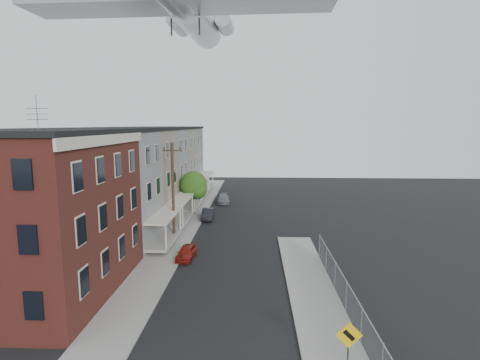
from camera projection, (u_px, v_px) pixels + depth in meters
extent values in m
cube|color=gray|center=(187.00, 223.00, 40.44)|extent=(3.00, 62.00, 0.12)
cube|color=gray|center=(316.00, 303.00, 22.22)|extent=(3.00, 26.00, 0.12)
cube|color=gray|center=(200.00, 223.00, 40.38)|extent=(0.15, 62.00, 0.14)
cube|color=gray|center=(292.00, 303.00, 22.27)|extent=(0.15, 26.00, 0.14)
cube|color=black|center=(32.00, 216.00, 23.17)|extent=(10.00, 12.00, 10.00)
cube|color=black|center=(25.00, 132.00, 22.42)|extent=(10.30, 12.30, 0.30)
cube|color=beige|center=(109.00, 140.00, 22.28)|extent=(0.16, 12.20, 0.60)
cylinder|color=#515156|center=(37.00, 114.00, 20.21)|extent=(0.04, 0.04, 2.00)
cube|color=slate|center=(96.00, 189.00, 32.56)|extent=(10.00, 7.00, 10.00)
cube|color=black|center=(93.00, 130.00, 31.80)|extent=(10.25, 7.00, 0.30)
cube|color=gray|center=(165.00, 239.00, 32.98)|extent=(1.80, 6.40, 0.25)
cube|color=beige|center=(164.00, 215.00, 32.66)|extent=(1.90, 6.50, 0.15)
cube|color=gray|center=(124.00, 178.00, 39.48)|extent=(10.00, 7.00, 10.00)
cube|color=black|center=(122.00, 129.00, 38.72)|extent=(10.25, 7.00, 0.30)
cube|color=gray|center=(181.00, 220.00, 39.90)|extent=(1.80, 6.40, 0.25)
cube|color=beige|center=(180.00, 199.00, 39.58)|extent=(1.90, 6.50, 0.15)
cube|color=slate|center=(144.00, 170.00, 46.40)|extent=(10.00, 7.00, 10.00)
cube|color=black|center=(142.00, 128.00, 45.64)|extent=(10.25, 7.00, 0.30)
cube|color=gray|center=(192.00, 205.00, 46.82)|extent=(1.80, 6.40, 0.25)
cube|color=beige|center=(191.00, 188.00, 46.50)|extent=(1.90, 6.50, 0.15)
cube|color=gray|center=(158.00, 164.00, 53.32)|extent=(10.00, 7.00, 10.00)
cube|color=black|center=(157.00, 128.00, 52.56)|extent=(10.25, 7.00, 0.30)
cube|color=gray|center=(200.00, 195.00, 53.74)|extent=(1.80, 6.40, 0.25)
cube|color=beige|center=(200.00, 180.00, 53.41)|extent=(1.90, 6.50, 0.15)
cube|color=slate|center=(169.00, 160.00, 60.24)|extent=(10.00, 7.00, 10.00)
cube|color=black|center=(168.00, 127.00, 59.48)|extent=(10.25, 7.00, 0.30)
cube|color=gray|center=(206.00, 187.00, 60.66)|extent=(1.80, 6.40, 0.25)
cube|color=beige|center=(206.00, 174.00, 60.33)|extent=(1.90, 6.50, 0.15)
cylinder|color=gray|center=(361.00, 326.00, 18.07)|extent=(0.06, 0.06, 1.90)
cylinder|color=gray|center=(346.00, 297.00, 21.04)|extent=(0.06, 0.06, 1.90)
cylinder|color=gray|center=(335.00, 276.00, 24.00)|extent=(0.06, 0.06, 1.90)
cylinder|color=gray|center=(326.00, 259.00, 26.97)|extent=(0.06, 0.06, 1.90)
cylinder|color=gray|center=(319.00, 246.00, 29.93)|extent=(0.06, 0.06, 1.90)
cube|color=gray|center=(347.00, 282.00, 20.91)|extent=(0.04, 18.00, 0.04)
cube|color=gray|center=(346.00, 297.00, 21.04)|extent=(0.02, 18.00, 1.80)
cylinder|color=#515156|center=(348.00, 356.00, 15.11)|extent=(0.07, 0.07, 2.60)
cube|color=#E7B30C|center=(349.00, 335.00, 14.93)|extent=(1.10, 0.03, 1.10)
cube|color=black|center=(349.00, 335.00, 14.91)|extent=(0.52, 0.02, 0.52)
cylinder|color=black|center=(173.00, 192.00, 33.86)|extent=(0.26, 0.26, 9.00)
cube|color=black|center=(172.00, 150.00, 33.31)|extent=(1.80, 0.12, 0.12)
cylinder|color=black|center=(164.00, 148.00, 33.30)|extent=(0.08, 0.08, 0.25)
cylinder|color=black|center=(180.00, 148.00, 33.25)|extent=(0.08, 0.08, 0.25)
cylinder|color=black|center=(194.00, 205.00, 44.22)|extent=(0.24, 0.24, 2.40)
sphere|color=#1C4512|center=(193.00, 185.00, 43.87)|extent=(3.20, 3.20, 3.20)
sphere|color=#1C4512|center=(197.00, 190.00, 43.64)|extent=(2.24, 2.24, 2.24)
imported|color=maroon|center=(186.00, 252.00, 29.67)|extent=(1.44, 3.19, 1.07)
imported|color=black|center=(208.00, 214.00, 42.11)|extent=(1.42, 3.66, 1.19)
imported|color=slate|center=(223.00, 199.00, 50.85)|extent=(2.03, 4.17, 1.17)
cone|color=white|center=(207.00, 34.00, 46.78)|extent=(3.71, 3.50, 3.56)
cube|color=#939399|center=(178.00, 6.00, 32.13)|extent=(26.90, 5.87, 0.39)
cylinder|color=#939399|center=(179.00, 25.00, 43.13)|extent=(1.98, 4.53, 1.78)
cylinder|color=#939399|center=(225.00, 24.00, 42.68)|extent=(1.98, 4.53, 1.78)
cube|color=white|center=(206.00, 7.00, 45.77)|extent=(0.47, 4.24, 6.23)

